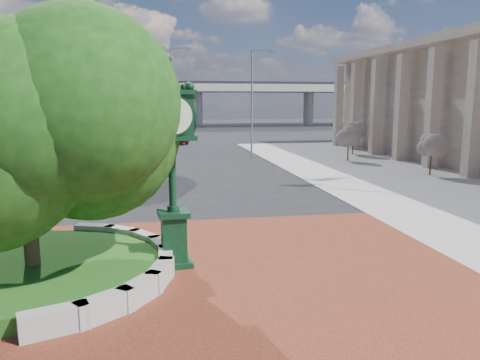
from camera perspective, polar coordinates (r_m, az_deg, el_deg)
name	(u,v)px	position (r m, az deg, el deg)	size (l,w,h in m)	color
ground	(235,267)	(12.54, -0.62, -10.59)	(200.00, 200.00, 0.00)	black
plaza	(242,281)	(11.61, 0.20, -12.18)	(12.00, 12.00, 0.04)	maroon
planter_wall	(129,264)	(12.33, -13.33, -9.89)	(2.96, 6.77, 0.54)	#9E9B93
grass_bed	(34,272)	(12.71, -23.86, -10.21)	(6.10, 6.10, 0.40)	#214614
overpass	(166,88)	(81.66, -8.98, 11.03)	(90.00, 12.00, 7.50)	#9E9B93
tree_planter	(22,127)	(12.03, -25.00, 5.83)	(5.20, 5.20, 6.33)	#38281C
tree_street	(122,119)	(29.71, -14.14, 7.21)	(4.40, 4.40, 5.45)	#38281C
post_clock	(172,157)	(12.08, -8.31, 2.84)	(1.20, 1.20, 5.33)	black
parked_car	(174,136)	(49.03, -8.02, 5.39)	(1.92, 4.78, 1.63)	#4F0B17
street_lamp_near	(254,95)	(36.10, 1.76, 10.27)	(1.78, 0.65, 8.11)	slate
street_lamp_far	(174,86)	(53.84, -8.01, 11.24)	(2.26, 0.67, 10.16)	slate
shrub_near	(431,149)	(29.49, 22.31, 3.56)	(1.20, 1.20, 2.20)	#38281C
shrub_mid	(348,139)	(34.91, 13.09, 4.85)	(1.20, 1.20, 2.20)	#38281C
shrub_far	(353,135)	(39.42, 13.63, 5.35)	(1.20, 1.20, 2.20)	#38281C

